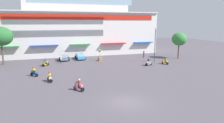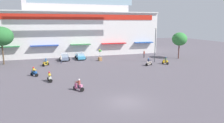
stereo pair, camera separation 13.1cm
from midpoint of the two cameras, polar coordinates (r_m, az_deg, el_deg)
ground_plane at (r=33.42m, az=-4.05°, el=-3.26°), size 128.00×128.00×0.00m
colonial_building at (r=54.86m, az=-9.90°, el=11.69°), size 41.27×16.03×20.89m
plaza_tree_0 at (r=44.87m, az=-28.96°, el=6.28°), size 4.55×4.49×7.48m
plaza_tree_1 at (r=48.48m, az=18.74°, el=6.05°), size 3.23×3.54×6.03m
parked_car_0 at (r=45.47m, az=-13.29°, el=1.27°), size 2.45×3.94×1.51m
parked_car_1 at (r=46.31m, az=-8.93°, el=1.53°), size 2.26×4.34×1.35m
scooter_rider_0 at (r=29.77m, az=-17.22°, el=-4.37°), size 0.74×1.52×1.43m
scooter_rider_1 at (r=39.46m, az=10.49°, el=-0.27°), size 1.47×0.98×1.51m
scooter_rider_2 at (r=25.03m, az=-9.33°, el=-6.81°), size 1.23×1.49×1.53m
scooter_rider_3 at (r=41.52m, az=15.06°, el=0.10°), size 0.80×1.47×1.54m
scooter_rider_5 at (r=33.50m, az=-21.20°, el=-2.88°), size 1.24×1.36×1.48m
scooter_rider_6 at (r=40.52m, az=-18.26°, el=-0.35°), size 1.32×1.48×1.52m
pedestrian_0 at (r=48.10m, az=9.20°, el=2.26°), size 0.38×0.38×1.75m
pedestrian_1 at (r=42.30m, az=-14.22°, el=0.76°), size 0.43×0.43×1.64m
streetlamp_near at (r=42.70m, az=12.31°, el=5.35°), size 0.40×0.40×7.23m
balloon_vendor_cart at (r=43.89m, az=-3.34°, el=1.29°), size 0.74×0.97×2.50m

